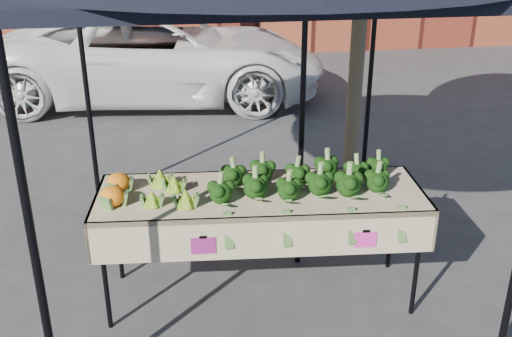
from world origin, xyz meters
name	(u,v)px	position (x,y,z in m)	size (l,w,h in m)	color
ground	(252,284)	(0.00, 0.00, 0.00)	(90.00, 90.00, 0.00)	#333336
table	(260,245)	(0.04, -0.15, 0.45)	(2.46, 1.01, 0.90)	#C7AE90
canopy	(256,109)	(0.09, 0.36, 1.37)	(3.16, 3.16, 2.74)	black
broccoli_heap	(303,174)	(0.37, -0.12, 1.01)	(1.44, 0.54, 0.22)	black
romanesco_cluster	(168,185)	(-0.62, -0.11, 0.99)	(0.40, 0.54, 0.17)	#94AD25
cauliflower_pair	(116,188)	(-0.99, -0.08, 0.98)	(0.20, 0.40, 0.15)	orange
street_tree	(360,15)	(1.13, 1.07, 1.96)	(1.99, 1.99, 3.93)	#1E4C14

